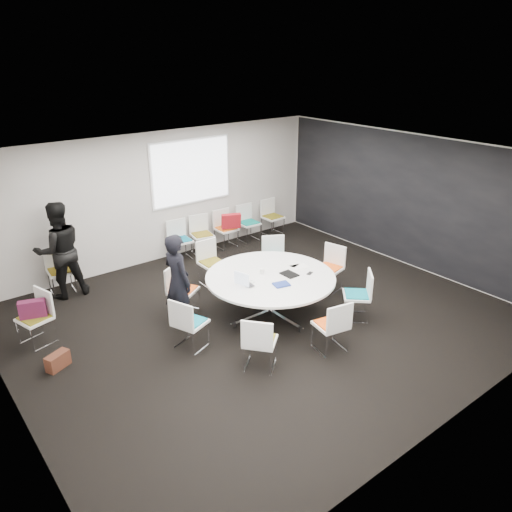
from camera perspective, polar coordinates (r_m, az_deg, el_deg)
room_shell at (r=8.26m, az=1.14°, el=1.54°), size 8.08×7.08×2.88m
conference_table at (r=8.72m, az=1.65°, el=-3.40°), size 2.25×2.25×0.73m
projection_screen at (r=11.23m, az=-7.37°, el=9.53°), size 1.90×0.03×1.35m
chair_ring_a at (r=9.79m, az=8.32°, el=-2.32°), size 0.54×0.55×0.88m
chair_ring_b at (r=10.12m, az=2.13°, el=-1.22°), size 0.62×0.61×0.88m
chair_ring_c at (r=9.97m, az=-5.06°, el=-1.70°), size 0.47×0.46×0.88m
chair_ring_d at (r=8.94m, az=-8.34°, el=-4.88°), size 0.63×0.62×0.88m
chair_ring_e at (r=7.95m, az=-7.53°, el=-8.63°), size 0.58×0.59×0.88m
chair_ring_f at (r=7.43m, az=0.43°, el=-10.85°), size 0.64×0.64×0.88m
chair_ring_g at (r=7.90m, az=8.53°, el=-8.89°), size 0.54×0.53×0.88m
chair_ring_h at (r=8.86m, az=11.41°, el=-5.39°), size 0.64×0.64×0.88m
chair_back_a at (r=11.20m, az=-8.60°, el=0.96°), size 0.50×0.49×0.88m
chair_back_b at (r=11.46m, az=-6.16°, el=1.60°), size 0.54×0.53×0.88m
chair_back_c at (r=11.80m, az=-3.45°, el=2.34°), size 0.46×0.45×0.88m
chair_back_d at (r=12.17m, az=-0.86°, el=3.02°), size 0.47×0.46×0.88m
chair_back_e at (r=12.61m, az=1.88°, el=3.73°), size 0.46×0.45×0.88m
chair_spare_left at (r=8.72m, az=-23.73°, el=-7.50°), size 0.56×0.57×0.88m
chair_person_back at (r=10.28m, az=-21.32°, el=-2.47°), size 0.50×0.49×0.88m
person_main at (r=8.31m, az=-8.94°, el=-2.91°), size 0.44×0.63×1.66m
person_back at (r=9.89m, az=-21.56°, el=0.60°), size 0.94×0.75×1.85m
laptop at (r=8.35m, az=-0.79°, el=-3.13°), size 0.20×0.30×0.02m
laptop_lid at (r=8.23m, az=-1.67°, el=-2.63°), size 0.10×0.29×0.22m
notebook_black at (r=8.70m, az=3.83°, el=-2.09°), size 0.22×0.30×0.02m
tablet_folio at (r=8.32m, az=2.92°, el=-3.26°), size 0.30×0.26×0.03m
papers_right at (r=9.14m, az=4.30°, el=-0.87°), size 0.35×0.29×0.00m
papers_front at (r=9.04m, az=4.97°, el=-1.19°), size 0.34×0.27×0.00m
cup at (r=8.72m, az=0.67°, el=-1.73°), size 0.08×0.08×0.09m
phone at (r=8.78m, az=6.16°, el=-1.98°), size 0.16×0.12×0.01m
maroon_bag at (r=8.56m, az=-24.18°, el=-5.54°), size 0.42×0.26×0.28m
brown_bag at (r=8.06m, az=-21.71°, el=-11.07°), size 0.39×0.30×0.24m
red_jacket at (r=11.48m, az=-2.85°, el=4.01°), size 0.47×0.32×0.36m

